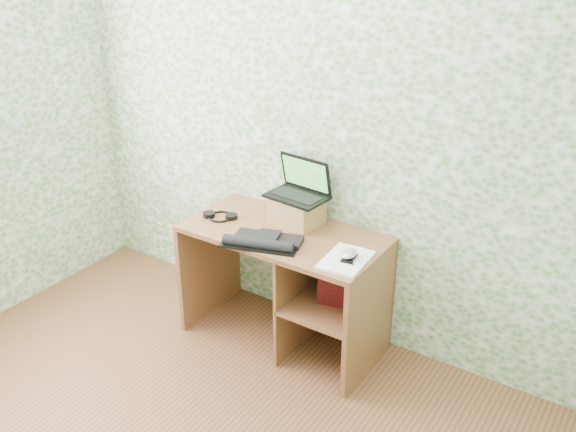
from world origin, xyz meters
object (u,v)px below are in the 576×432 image
Objects in this scene: desk at (297,273)px; laptop at (300,187)px; keyboard at (264,241)px; riser at (297,210)px; notepad at (346,260)px.

desk is 3.25× the size of laptop.
keyboard is at bearing -111.26° from desk.
desk is 0.38m from riser.
riser reaches higher than desk.
notepad is (0.47, -0.29, -0.21)m from laptop.
keyboard is at bearing -173.88° from notepad.
keyboard is 0.49m from notepad.
desk is 4.36× the size of riser.
riser is at bearing 148.05° from notepad.
desk is 0.50m from notepad.
keyboard reaches higher than notepad.
riser is 0.54m from notepad.
notepad is at bearing -25.94° from laptop.
desk is 0.52m from laptop.
laptop reaches higher than riser.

